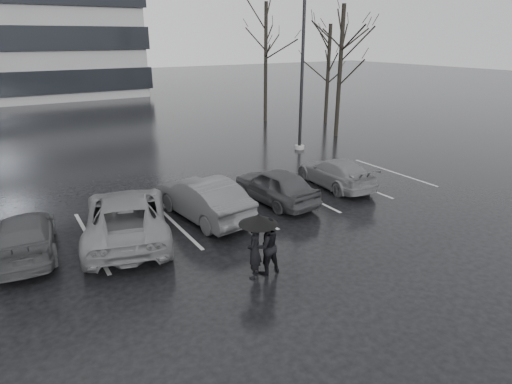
{
  "coord_description": "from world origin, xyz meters",
  "views": [
    {
      "loc": [
        -6.93,
        -10.79,
        6.14
      ],
      "look_at": [
        0.32,
        1.0,
        1.1
      ],
      "focal_mm": 30.0,
      "sensor_mm": 36.0,
      "label": 1
    }
  ],
  "objects_px": {
    "car_main": "(275,185)",
    "tree_ne": "(328,75)",
    "pedestrian_right": "(266,246)",
    "lamp_post": "(302,66)",
    "car_west_b": "(127,216)",
    "car_west_c": "(25,236)",
    "pedestrian_left": "(254,251)",
    "tree_east": "(340,73)",
    "tree_north": "(266,64)",
    "car_west_a": "(203,198)",
    "car_east": "(335,173)"
  },
  "relations": [
    {
      "from": "tree_ne",
      "to": "tree_north",
      "type": "relative_size",
      "value": 0.82
    },
    {
      "from": "car_west_a",
      "to": "lamp_post",
      "type": "relative_size",
      "value": 0.44
    },
    {
      "from": "car_west_b",
      "to": "pedestrian_right",
      "type": "relative_size",
      "value": 3.3
    },
    {
      "from": "pedestrian_right",
      "to": "tree_ne",
      "type": "distance_m",
      "value": 22.68
    },
    {
      "from": "car_west_a",
      "to": "tree_north",
      "type": "height_order",
      "value": "tree_north"
    },
    {
      "from": "car_east",
      "to": "pedestrian_right",
      "type": "distance_m",
      "value": 7.94
    },
    {
      "from": "tree_east",
      "to": "tree_ne",
      "type": "height_order",
      "value": "tree_east"
    },
    {
      "from": "car_west_a",
      "to": "tree_north",
      "type": "relative_size",
      "value": 0.53
    },
    {
      "from": "car_west_b",
      "to": "tree_north",
      "type": "distance_m",
      "value": 21.35
    },
    {
      "from": "car_main",
      "to": "tree_east",
      "type": "height_order",
      "value": "tree_east"
    },
    {
      "from": "lamp_post",
      "to": "tree_ne",
      "type": "height_order",
      "value": "lamp_post"
    },
    {
      "from": "lamp_post",
      "to": "tree_east",
      "type": "xyz_separation_m",
      "value": [
        4.13,
        1.52,
        -0.62
      ]
    },
    {
      "from": "car_main",
      "to": "tree_ne",
      "type": "xyz_separation_m",
      "value": [
        12.54,
        11.77,
        2.82
      ]
    },
    {
      "from": "car_main",
      "to": "pedestrian_left",
      "type": "height_order",
      "value": "pedestrian_left"
    },
    {
      "from": "car_west_a",
      "to": "car_west_c",
      "type": "xyz_separation_m",
      "value": [
        -5.68,
        0.25,
        -0.14
      ]
    },
    {
      "from": "pedestrian_left",
      "to": "lamp_post",
      "type": "bearing_deg",
      "value": -176.6
    },
    {
      "from": "lamp_post",
      "to": "tree_ne",
      "type": "bearing_deg",
      "value": 39.81
    },
    {
      "from": "car_east",
      "to": "tree_north",
      "type": "height_order",
      "value": "tree_north"
    },
    {
      "from": "car_main",
      "to": "pedestrian_right",
      "type": "relative_size",
      "value": 2.45
    },
    {
      "from": "pedestrian_right",
      "to": "tree_east",
      "type": "relative_size",
      "value": 0.2
    },
    {
      "from": "tree_north",
      "to": "car_west_a",
      "type": "bearing_deg",
      "value": -129.46
    },
    {
      "from": "car_east",
      "to": "pedestrian_left",
      "type": "xyz_separation_m",
      "value": [
        -6.9,
        -4.6,
        0.18
      ]
    },
    {
      "from": "car_west_a",
      "to": "car_west_c",
      "type": "bearing_deg",
      "value": -9.38
    },
    {
      "from": "tree_east",
      "to": "tree_ne",
      "type": "relative_size",
      "value": 1.14
    },
    {
      "from": "car_west_c",
      "to": "tree_east",
      "type": "distance_m",
      "value": 20.5
    },
    {
      "from": "pedestrian_left",
      "to": "lamp_post",
      "type": "height_order",
      "value": "lamp_post"
    },
    {
      "from": "car_west_b",
      "to": "tree_east",
      "type": "bearing_deg",
      "value": -138.3
    },
    {
      "from": "car_west_a",
      "to": "car_east",
      "type": "relative_size",
      "value": 1.08
    },
    {
      "from": "car_east",
      "to": "tree_ne",
      "type": "bearing_deg",
      "value": -124.31
    },
    {
      "from": "pedestrian_right",
      "to": "lamp_post",
      "type": "relative_size",
      "value": 0.16
    },
    {
      "from": "car_west_c",
      "to": "tree_north",
      "type": "height_order",
      "value": "tree_north"
    },
    {
      "from": "car_main",
      "to": "car_west_b",
      "type": "relative_size",
      "value": 0.74
    },
    {
      "from": "tree_east",
      "to": "tree_north",
      "type": "height_order",
      "value": "tree_north"
    },
    {
      "from": "car_main",
      "to": "pedestrian_right",
      "type": "bearing_deg",
      "value": 48.84
    },
    {
      "from": "tree_ne",
      "to": "tree_north",
      "type": "xyz_separation_m",
      "value": [
        -3.5,
        3.0,
        0.75
      ]
    },
    {
      "from": "tree_east",
      "to": "car_west_c",
      "type": "bearing_deg",
      "value": -158.35
    },
    {
      "from": "car_west_b",
      "to": "car_west_c",
      "type": "bearing_deg",
      "value": 6.52
    },
    {
      "from": "car_main",
      "to": "tree_east",
      "type": "relative_size",
      "value": 0.5
    },
    {
      "from": "car_east",
      "to": "tree_ne",
      "type": "height_order",
      "value": "tree_ne"
    },
    {
      "from": "car_main",
      "to": "car_west_a",
      "type": "relative_size",
      "value": 0.89
    },
    {
      "from": "car_west_b",
      "to": "pedestrian_left",
      "type": "height_order",
      "value": "pedestrian_left"
    },
    {
      "from": "tree_ne",
      "to": "tree_north",
      "type": "height_order",
      "value": "tree_north"
    },
    {
      "from": "pedestrian_right",
      "to": "tree_ne",
      "type": "bearing_deg",
      "value": -134.11
    },
    {
      "from": "car_east",
      "to": "pedestrian_left",
      "type": "height_order",
      "value": "pedestrian_left"
    },
    {
      "from": "car_main",
      "to": "lamp_post",
      "type": "relative_size",
      "value": 0.4
    },
    {
      "from": "car_west_c",
      "to": "tree_ne",
      "type": "height_order",
      "value": "tree_ne"
    },
    {
      "from": "lamp_post",
      "to": "car_main",
      "type": "bearing_deg",
      "value": -133.44
    },
    {
      "from": "car_west_a",
      "to": "tree_east",
      "type": "bearing_deg",
      "value": -156.46
    },
    {
      "from": "car_west_a",
      "to": "lamp_post",
      "type": "height_order",
      "value": "lamp_post"
    },
    {
      "from": "car_west_a",
      "to": "pedestrian_left",
      "type": "distance_m",
      "value": 4.47
    }
  ]
}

